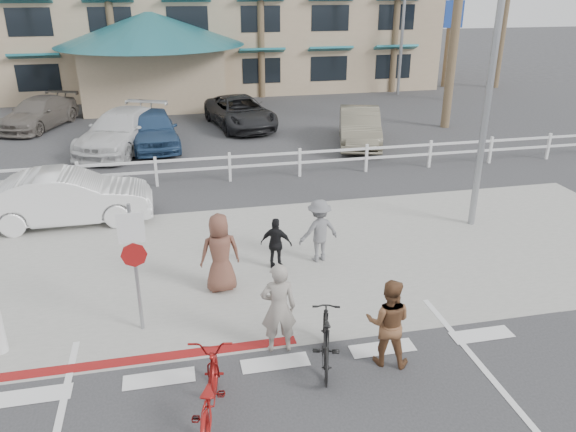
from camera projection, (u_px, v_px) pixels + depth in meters
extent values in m
plane|color=#333335|center=(282.00, 386.00, 9.33)|extent=(140.00, 140.00, 0.00)
cube|color=gray|center=(244.00, 263.00, 13.39)|extent=(22.00, 7.00, 0.01)
cube|color=#333335|center=(225.00, 203.00, 16.99)|extent=(40.00, 5.00, 0.01)
cube|color=#333335|center=(202.00, 129.00, 25.55)|extent=(50.00, 16.00, 0.01)
cube|color=maroon|center=(101.00, 365.00, 9.82)|extent=(7.00, 0.25, 0.02)
imported|color=maroon|center=(208.00, 393.00, 8.40)|extent=(1.05, 2.08, 1.04)
imported|color=gray|center=(278.00, 308.00, 9.92)|extent=(0.67, 0.48, 1.75)
imported|color=black|center=(326.00, 340.00, 9.66)|extent=(0.90, 1.78, 1.03)
imported|color=brown|center=(388.00, 322.00, 9.62)|extent=(0.97, 0.88, 1.62)
imported|color=slate|center=(319.00, 231.00, 13.25)|extent=(1.10, 0.78, 1.55)
imported|color=black|center=(276.00, 244.00, 12.92)|extent=(0.80, 0.56, 1.25)
imported|color=brown|center=(220.00, 253.00, 11.92)|extent=(0.90, 0.62, 1.76)
imported|color=silver|center=(68.00, 198.00, 15.38)|extent=(4.50, 1.64, 1.47)
imported|color=silver|center=(122.00, 131.00, 22.16)|extent=(4.06, 5.74, 1.54)
imported|color=navy|center=(154.00, 129.00, 22.47)|extent=(2.14, 4.58, 1.52)
imported|color=#6D6654|center=(359.00, 127.00, 22.86)|extent=(2.76, 4.76, 1.48)
imported|color=#645D56|center=(38.00, 113.00, 25.50)|extent=(3.49, 5.04, 1.35)
imported|color=black|center=(240.00, 112.00, 25.61)|extent=(3.14, 5.34, 1.40)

